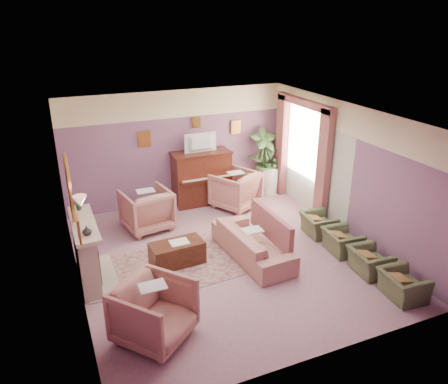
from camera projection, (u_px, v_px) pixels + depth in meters
name	position (u px, v px, depth m)	size (l,w,h in m)	color
floor	(226.00, 256.00, 8.62)	(5.50, 6.00, 0.01)	gray
ceiling	(226.00, 116.00, 7.56)	(5.50, 6.00, 0.01)	white
wall_back	(177.00, 148.00, 10.64)	(5.50, 0.02, 2.80)	slate
wall_front	(319.00, 273.00, 5.54)	(5.50, 0.02, 2.80)	slate
wall_left	(71.00, 216.00, 7.09)	(0.02, 6.00, 2.80)	slate
wall_right	(347.00, 171.00, 9.09)	(0.02, 6.00, 2.80)	slate
picture_rail_band	(175.00, 104.00, 10.22)	(5.50, 0.01, 0.65)	beige
stripe_panel	(310.00, 167.00, 10.31)	(0.01, 3.00, 2.15)	beige
fireplace_surround	(86.00, 253.00, 7.65)	(0.30, 1.40, 1.10)	#BEB098
fireplace_inset	(92.00, 260.00, 7.74)	(0.18, 0.72, 0.68)	black
fire_ember	(96.00, 268.00, 7.82)	(0.06, 0.54, 0.10)	orange
mantel_shelf	(83.00, 224.00, 7.44)	(0.40, 1.55, 0.07)	#BEB098
hearth	(101.00, 277.00, 7.92)	(0.55, 1.50, 0.02)	#BEB098
mirror_frame	(69.00, 188.00, 7.13)	(0.04, 0.72, 1.20)	#B37530
mirror_glass	(71.00, 188.00, 7.14)	(0.01, 0.60, 1.06)	silver
sconce_shade	(80.00, 201.00, 6.20)	(0.20, 0.20, 0.16)	#DAA184
piano	(202.00, 178.00, 10.84)	(1.40, 0.60, 1.30)	#461B11
piano_keyshelf	(207.00, 180.00, 10.51)	(1.30, 0.12, 0.06)	#461B11
piano_keys	(206.00, 179.00, 10.50)	(1.20, 0.08, 0.02)	beige
piano_top	(201.00, 153.00, 10.59)	(1.45, 0.65, 0.04)	#461B11
television	(201.00, 142.00, 10.43)	(0.80, 0.12, 0.48)	black
print_back_left	(144.00, 139.00, 10.20)	(0.30, 0.03, 0.38)	#B37530
print_back_right	(236.00, 127.00, 11.02)	(0.26, 0.03, 0.34)	#B37530
print_back_mid	(196.00, 122.00, 10.56)	(0.22, 0.03, 0.26)	#B37530
print_left_wall	(79.00, 229.00, 5.97)	(0.03, 0.28, 0.36)	#B37530
window_blind	(305.00, 139.00, 10.27)	(0.03, 1.40, 1.80)	#F0E5CE
curtain_left	(323.00, 167.00, 9.61)	(0.16, 0.34, 2.60)	#904D4D
curtain_right	(281.00, 146.00, 11.18)	(0.16, 0.34, 2.60)	#904D4D
pelmet	(305.00, 103.00, 9.92)	(0.16, 2.20, 0.16)	#904D4D
mantel_plant	(79.00, 203.00, 7.85)	(0.16, 0.16, 0.28)	#395D2F
mantel_vase	(87.00, 231.00, 6.98)	(0.16, 0.16, 0.16)	beige
area_rug	(182.00, 263.00, 8.36)	(2.50, 1.80, 0.01)	#956A64
coffee_table	(177.00, 253.00, 8.29)	(1.00, 0.50, 0.45)	#401E11
table_paper	(179.00, 242.00, 8.22)	(0.35, 0.28, 0.01)	silver
sofa	(252.00, 238.00, 8.46)	(0.68, 2.05, 0.83)	tan
sofa_throw	(271.00, 226.00, 8.53)	(0.10, 1.55, 0.57)	#904D4D
floral_armchair_left	(147.00, 207.00, 9.56)	(0.97, 0.97, 1.01)	tan
floral_armchair_right	(236.00, 188.00, 10.62)	(0.97, 0.97, 1.01)	tan
floral_armchair_front	(154.00, 309.00, 6.28)	(0.97, 0.97, 1.01)	tan
olive_chair_a	(403.00, 281.00, 7.27)	(0.51, 0.72, 0.63)	#505D39
olive_chair_b	(370.00, 258.00, 7.97)	(0.51, 0.72, 0.63)	#505D39
olive_chair_c	(342.00, 238.00, 8.67)	(0.51, 0.72, 0.63)	#505D39
olive_chair_d	(318.00, 221.00, 9.36)	(0.51, 0.72, 0.63)	#505D39
side_table	(268.00, 180.00, 11.55)	(0.52, 0.52, 0.70)	silver
side_plant_big	(269.00, 162.00, 11.35)	(0.30, 0.30, 0.34)	#395D2F
side_plant_small	(275.00, 163.00, 11.32)	(0.16, 0.16, 0.28)	#395D2F
palm_pot	(262.00, 187.00, 11.60)	(0.34, 0.34, 0.34)	brown
palm_plant	(264.00, 155.00, 11.27)	(0.76, 0.76, 1.44)	#395D2F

